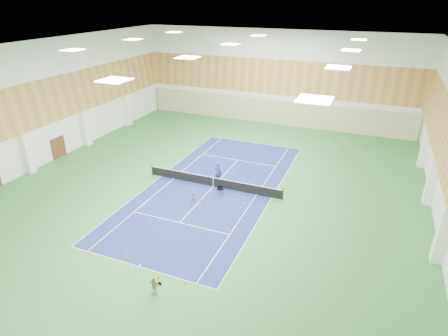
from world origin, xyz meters
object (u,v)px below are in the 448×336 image
object	(u,v)px
child_court	(193,197)
ball_cart	(220,191)
child_apron	(154,286)
tennis_net	(213,181)
coach	(218,172)

from	to	relation	value
child_court	ball_cart	xyz separation A→B (m)	(1.58, 2.06, -0.11)
ball_cart	child_apron	bearing A→B (deg)	-78.86
tennis_net	child_court	distance (m)	3.30
tennis_net	child_court	xyz separation A→B (m)	(-0.38, -3.28, -0.04)
child_apron	ball_cart	bearing A→B (deg)	100.17
child_court	ball_cart	distance (m)	2.60
coach	ball_cart	bearing A→B (deg)	129.17
child_apron	ball_cart	world-z (taller)	child_apron
coach	child_court	xyz separation A→B (m)	(-0.43, -4.31, -0.46)
tennis_net	coach	world-z (taller)	coach
child_court	child_apron	world-z (taller)	child_apron
tennis_net	ball_cart	distance (m)	1.72
tennis_net	child_apron	distance (m)	13.72
coach	child_apron	xyz separation A→B (m)	(2.17, -14.57, -0.37)
coach	child_apron	world-z (taller)	coach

